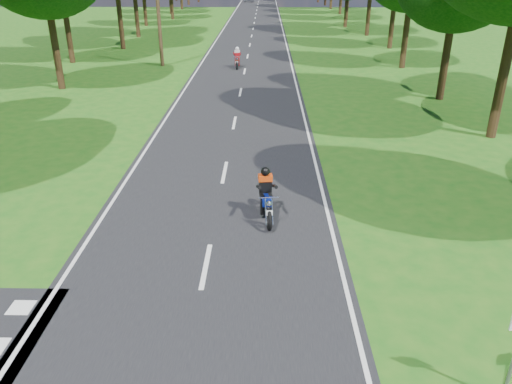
{
  "coord_description": "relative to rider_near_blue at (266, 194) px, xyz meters",
  "views": [
    {
      "loc": [
        1.42,
        -8.3,
        6.77
      ],
      "look_at": [
        1.19,
        4.0,
        1.1
      ],
      "focal_mm": 35.0,
      "sensor_mm": 36.0,
      "label": 1
    }
  ],
  "objects": [
    {
      "name": "telegraph_pole",
      "position": [
        -7.47,
        23.4,
        3.3
      ],
      "size": [
        1.2,
        0.26,
        8.0
      ],
      "color": "#382616",
      "rests_on": "ground"
    },
    {
      "name": "rider_far_red",
      "position": [
        -2.03,
        22.64,
        -0.04
      ],
      "size": [
        0.59,
        1.72,
        1.42
      ],
      "primitive_type": null,
      "rotation": [
        0.0,
        0.0,
        0.01
      ],
      "color": "#B8260E",
      "rests_on": "main_road"
    },
    {
      "name": "ground",
      "position": [
        -1.47,
        -4.6,
        -0.77
      ],
      "size": [
        160.0,
        160.0,
        0.0
      ],
      "primitive_type": "plane",
      "color": "#1A5713",
      "rests_on": "ground"
    },
    {
      "name": "rider_near_blue",
      "position": [
        0.0,
        0.0,
        0.0
      ],
      "size": [
        0.8,
        1.85,
        1.5
      ],
      "primitive_type": null,
      "rotation": [
        0.0,
        0.0,
        0.11
      ],
      "color": "navy",
      "rests_on": "main_road"
    },
    {
      "name": "main_road",
      "position": [
        -1.47,
        45.4,
        -0.76
      ],
      "size": [
        7.0,
        140.0,
        0.02
      ],
      "primitive_type": "cube",
      "color": "black",
      "rests_on": "ground"
    },
    {
      "name": "road_markings",
      "position": [
        -1.6,
        43.53,
        -0.74
      ],
      "size": [
        7.4,
        140.0,
        0.01
      ],
      "color": "silver",
      "rests_on": "main_road"
    }
  ]
}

